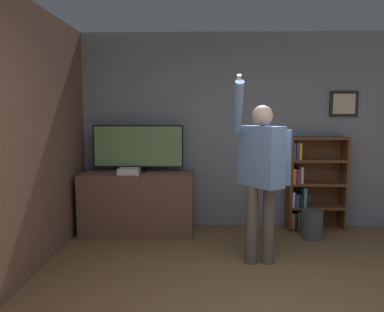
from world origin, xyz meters
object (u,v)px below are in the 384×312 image
at_px(television, 138,147).
at_px(waste_bin, 312,224).
at_px(person, 261,168).
at_px(game_console, 129,171).
at_px(bookshelf, 311,186).

xyz_separation_m(television, waste_bin, (2.27, -0.26, -0.96)).
height_order(person, waste_bin, person).
height_order(game_console, bookshelf, bookshelf).
relative_size(game_console, waste_bin, 0.72).
bearing_deg(bookshelf, waste_bin, -101.83).
bearing_deg(game_console, bookshelf, 7.94).
distance_m(bookshelf, waste_bin, 0.58).
bearing_deg(television, waste_bin, -6.51).
distance_m(bookshelf, person, 1.55).
bearing_deg(game_console, television, 67.18).
xyz_separation_m(person, waste_bin, (0.80, 0.82, -0.85)).
xyz_separation_m(game_console, bookshelf, (2.44, 0.34, -0.25)).
bearing_deg(bookshelf, person, -126.11).
xyz_separation_m(television, bookshelf, (2.35, 0.12, -0.53)).
height_order(bookshelf, waste_bin, bookshelf).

